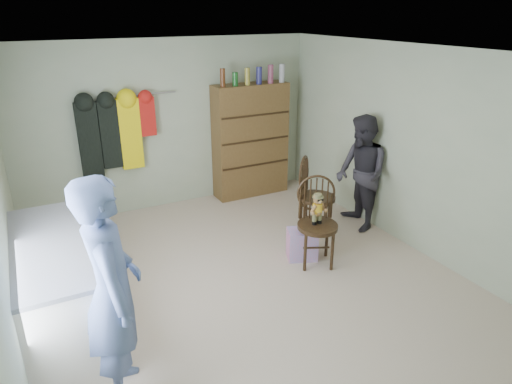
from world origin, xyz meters
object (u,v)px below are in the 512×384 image
chair_far (312,192)px  counter (55,289)px  chair_front (317,216)px  dresser (251,140)px

chair_far → counter: bearing=148.1°
chair_front → chair_far: 0.84m
counter → chair_far: size_ratio=1.74×
counter → dresser: dresser is taller
chair_front → chair_far: size_ratio=1.00×
chair_front → dresser: 2.38m
chair_front → dresser: size_ratio=0.52×
counter → chair_front: chair_front is taller
counter → chair_far: bearing=11.6°
chair_far → dresser: 1.66m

